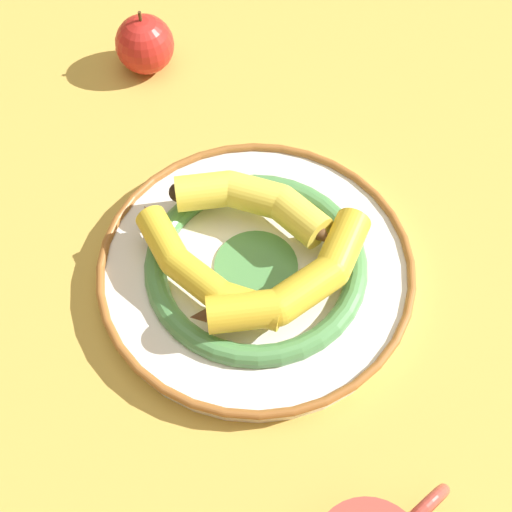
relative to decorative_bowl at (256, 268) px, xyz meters
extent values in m
plane|color=gold|center=(-0.03, 0.01, -0.02)|extent=(2.80, 2.80, 0.00)
cylinder|color=white|center=(0.00, 0.00, -0.01)|extent=(0.31, 0.31, 0.02)
torus|color=#4C894C|center=(0.00, 0.00, 0.01)|extent=(0.23, 0.23, 0.02)
cylinder|color=#4C894C|center=(0.00, 0.00, 0.00)|extent=(0.08, 0.08, 0.00)
torus|color=#995B28|center=(0.00, 0.00, 0.01)|extent=(0.32, 0.32, 0.01)
cylinder|color=yellow|center=(-0.01, -0.06, 0.04)|extent=(0.06, 0.04, 0.04)
cylinder|color=yellow|center=(0.05, -0.05, 0.04)|extent=(0.07, 0.06, 0.04)
cylinder|color=yellow|center=(0.09, -0.01, 0.04)|extent=(0.06, 0.07, 0.04)
sphere|color=yellow|center=(0.02, -0.06, 0.04)|extent=(0.04, 0.04, 0.04)
sphere|color=yellow|center=(0.07, -0.03, 0.04)|extent=(0.04, 0.04, 0.04)
cone|color=#472D19|center=(-0.03, -0.06, 0.04)|extent=(0.03, 0.03, 0.03)
sphere|color=black|center=(0.10, 0.01, 0.04)|extent=(0.02, 0.02, 0.02)
cylinder|color=gold|center=(0.08, 0.05, 0.03)|extent=(0.07, 0.05, 0.03)
cylinder|color=gold|center=(0.02, 0.06, 0.03)|extent=(0.06, 0.03, 0.03)
cylinder|color=gold|center=(-0.04, 0.05, 0.03)|extent=(0.07, 0.05, 0.03)
sphere|color=gold|center=(0.05, 0.06, 0.03)|extent=(0.03, 0.03, 0.03)
sphere|color=gold|center=(-0.01, 0.06, 0.03)|extent=(0.03, 0.03, 0.03)
cone|color=#472D19|center=(0.10, 0.04, 0.03)|extent=(0.03, 0.03, 0.02)
sphere|color=black|center=(-0.07, 0.04, 0.03)|extent=(0.02, 0.02, 0.02)
cylinder|color=gold|center=(-0.04, 0.06, 0.04)|extent=(0.07, 0.07, 0.04)
cylinder|color=gold|center=(-0.06, 0.00, 0.04)|extent=(0.05, 0.07, 0.04)
cylinder|color=gold|center=(-0.06, -0.06, 0.04)|extent=(0.06, 0.07, 0.04)
sphere|color=gold|center=(-0.06, 0.03, 0.04)|extent=(0.04, 0.04, 0.04)
sphere|color=gold|center=(-0.07, -0.03, 0.04)|extent=(0.04, 0.04, 0.04)
cone|color=#472D19|center=(-0.02, 0.08, 0.04)|extent=(0.04, 0.04, 0.03)
sphere|color=black|center=(-0.05, -0.09, 0.04)|extent=(0.02, 0.02, 0.02)
sphere|color=red|center=(0.31, -0.13, 0.02)|extent=(0.07, 0.07, 0.07)
cylinder|color=#4C3319|center=(0.31, -0.13, 0.06)|extent=(0.00, 0.00, 0.01)
camera|label=1|loc=(-0.26, 0.27, 0.62)|focal=50.00mm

